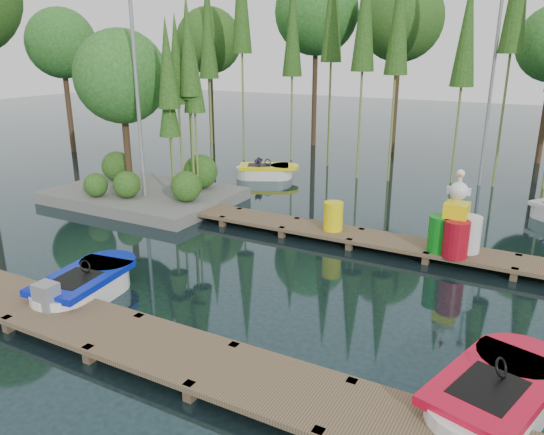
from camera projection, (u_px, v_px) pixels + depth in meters
The scene contains 14 objects.
ground_plane at pixel (245, 261), 13.41m from camera, with size 90.00×90.00×0.00m, color #1C3135.
near_dock at pixel (115, 333), 9.59m from camera, with size 18.00×1.50×0.50m.
far_dock at pixel (322, 230), 14.97m from camera, with size 15.00×1.20×0.50m.
island at pixel (137, 108), 18.06m from camera, with size 6.20×4.20×6.75m.
tree_screen at pixel (337, 22), 21.30m from camera, with size 34.42×18.53×10.31m.
lamp_island at pixel (136, 77), 16.71m from camera, with size 0.30×0.30×7.25m.
lamp_rear at pixel (493, 73), 19.44m from camera, with size 0.30×0.30×7.25m.
boat_blue at pixel (84, 287), 11.36m from camera, with size 1.58×2.87×0.92m.
boat_red at pixel (494, 398), 7.73m from camera, with size 2.07×3.17×0.98m.
boat_yellow_far at pixel (265, 171), 21.82m from camera, with size 2.83×2.21×1.29m.
utility_cabinet at pixel (47, 296), 10.29m from camera, with size 0.43×0.36×0.52m, color gray.
yellow_barrel at pixel (333, 216), 14.67m from camera, with size 0.54×0.54×0.80m, color yellow.
drum_cluster at pixel (455, 229), 12.97m from camera, with size 1.22×1.12×2.10m.
seagull_post at pixel (462, 230), 13.06m from camera, with size 0.53×0.28×0.84m.
Camera 1 is at (6.57, -10.56, 5.18)m, focal length 35.00 mm.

